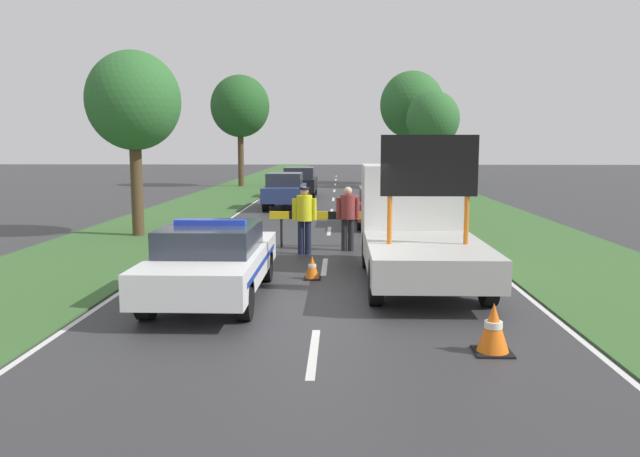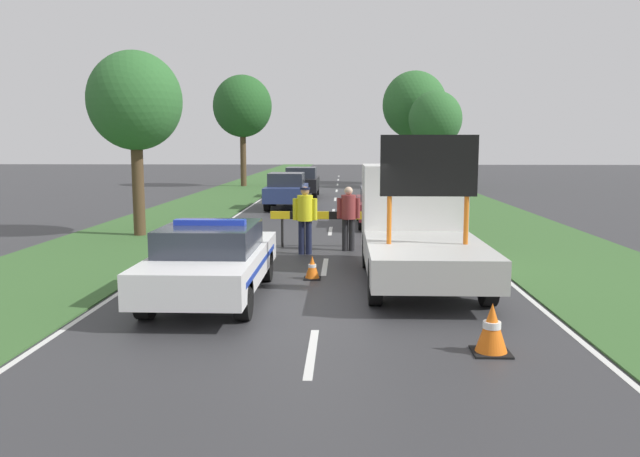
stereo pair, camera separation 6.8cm
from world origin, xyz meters
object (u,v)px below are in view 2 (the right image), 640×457
(pedestrian_civilian, at_px, (348,213))
(queued_car_hatch_blue, at_px, (287,190))
(traffic_cone_near_police, at_px, (492,329))
(roadside_tree_near_right, at_px, (435,119))
(traffic_cone_near_truck, at_px, (184,255))
(roadside_tree_mid_left, at_px, (242,107))
(police_car, at_px, (212,259))
(queued_car_sedan_black, at_px, (302,182))
(roadside_tree_mid_right, at_px, (414,105))
(traffic_cone_lane_edge, at_px, (312,268))
(traffic_cone_behind_barrier, at_px, (240,251))
(work_truck, at_px, (417,224))
(police_officer, at_px, (305,214))
(queued_car_wagon_maroon, at_px, (384,205))
(roadside_tree_near_left, at_px, (135,102))
(road_barrier, at_px, (329,218))
(traffic_cone_centre_front, at_px, (397,236))

(pedestrian_civilian, bearing_deg, queued_car_hatch_blue, 88.05)
(traffic_cone_near_police, height_order, roadside_tree_near_right, roadside_tree_near_right)
(traffic_cone_near_truck, distance_m, roadside_tree_mid_left, 28.86)
(police_car, distance_m, traffic_cone_near_truck, 3.50)
(queued_car_hatch_blue, bearing_deg, queued_car_sedan_black, -92.35)
(roadside_tree_mid_right, bearing_deg, roadside_tree_mid_left, -166.71)
(queued_car_sedan_black, xyz_separation_m, roadside_tree_near_right, (8.24, 7.17, 3.65))
(pedestrian_civilian, relative_size, traffic_cone_lane_edge, 3.46)
(traffic_cone_behind_barrier, distance_m, roadside_tree_mid_left, 28.62)
(work_truck, distance_m, traffic_cone_near_truck, 5.57)
(police_officer, relative_size, roadside_tree_mid_left, 0.24)
(queued_car_wagon_maroon, height_order, roadside_tree_near_left, roadside_tree_near_left)
(roadside_tree_near_right, relative_size, roadside_tree_mid_left, 0.84)
(roadside_tree_mid_left, bearing_deg, queued_car_hatch_blue, -73.74)
(road_barrier, xyz_separation_m, pedestrian_civilian, (0.54, -0.54, 0.18))
(police_officer, distance_m, traffic_cone_behind_barrier, 2.07)
(traffic_cone_near_police, bearing_deg, police_car, 146.50)
(police_officer, height_order, traffic_cone_centre_front, police_officer)
(roadside_tree_mid_left, relative_size, roadside_tree_mid_right, 0.93)
(roadside_tree_mid_right, bearing_deg, police_car, -102.32)
(pedestrian_civilian, height_order, queued_car_wagon_maroon, pedestrian_civilian)
(traffic_cone_behind_barrier, xyz_separation_m, queued_car_sedan_black, (0.21, 19.24, 0.57))
(police_car, xyz_separation_m, road_barrier, (2.03, 5.91, 0.10))
(queued_car_hatch_blue, height_order, queued_car_sedan_black, queued_car_sedan_black)
(road_barrier, height_order, roadside_tree_mid_right, roadside_tree_mid_right)
(road_barrier, height_order, roadside_tree_mid_left, roadside_tree_mid_left)
(traffic_cone_lane_edge, xyz_separation_m, roadside_tree_near_left, (-5.74, 6.16, 3.90))
(road_barrier, height_order, queued_car_hatch_blue, queued_car_hatch_blue)
(queued_car_hatch_blue, height_order, roadside_tree_mid_right, roadside_tree_mid_right)
(police_officer, bearing_deg, traffic_cone_behind_barrier, 28.52)
(police_officer, bearing_deg, police_car, 63.92)
(traffic_cone_lane_edge, height_order, roadside_tree_near_left, roadside_tree_near_left)
(roadside_tree_near_right, bearing_deg, roadside_tree_near_left, -119.17)
(police_car, bearing_deg, queued_car_sedan_black, 90.16)
(pedestrian_civilian, xyz_separation_m, queued_car_hatch_blue, (-2.69, 11.22, -0.19))
(queued_car_hatch_blue, bearing_deg, traffic_cone_lane_edge, 97.26)
(traffic_cone_near_truck, xyz_separation_m, roadside_tree_near_right, (9.74, 26.82, 4.24))
(traffic_cone_near_police, distance_m, roadside_tree_near_left, 14.25)
(roadside_tree_near_right, bearing_deg, traffic_cone_near_police, -96.76)
(traffic_cone_near_truck, bearing_deg, roadside_tree_near_right, 70.04)
(traffic_cone_near_truck, xyz_separation_m, traffic_cone_lane_edge, (3.14, -1.46, -0.00))
(traffic_cone_behind_barrier, bearing_deg, work_truck, -21.03)
(queued_car_wagon_maroon, relative_size, roadside_tree_mid_right, 0.52)
(roadside_tree_near_left, bearing_deg, traffic_cone_near_police, -52.10)
(queued_car_hatch_blue, relative_size, queued_car_sedan_black, 0.93)
(traffic_cone_near_police, xyz_separation_m, roadside_tree_mid_left, (-8.91, 34.37, 5.06))
(pedestrian_civilian, relative_size, roadside_tree_near_right, 0.27)
(police_car, height_order, traffic_cone_near_police, police_car)
(work_truck, relative_size, roadside_tree_near_right, 0.85)
(police_car, xyz_separation_m, queued_car_wagon_maroon, (3.86, 10.78, -0.01))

